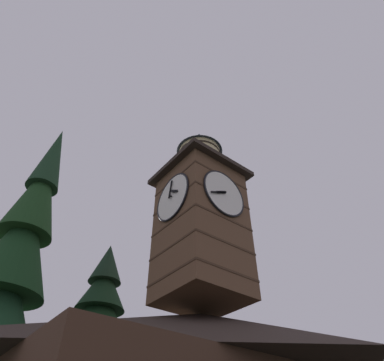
# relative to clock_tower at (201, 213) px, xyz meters

# --- Properties ---
(clock_tower) EXTENTS (4.06, 4.06, 10.25)m
(clock_tower) POSITION_rel_clock_tower_xyz_m (0.00, 0.00, 0.00)
(clock_tower) COLOR brown
(clock_tower) RESTS_ON building_main
(flying_bird_low) EXTENTS (0.30, 0.50, 0.16)m
(flying_bird_low) POSITION_rel_clock_tower_xyz_m (-1.46, -3.14, 7.03)
(flying_bird_low) COLOR black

